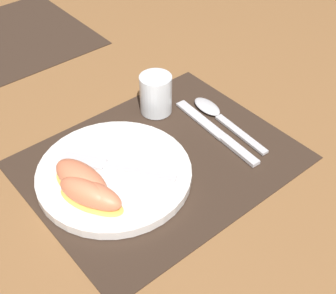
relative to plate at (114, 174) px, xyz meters
The scene contains 10 objects.
ground_plane 0.09m from the plate, ahead, with size 3.00×3.00×0.00m, color olive.
placemat 0.09m from the plate, ahead, with size 0.44×0.35×0.00m.
plate is the anchor object (origin of this frame).
juice_glass 0.19m from the plate, 30.33° to the left, with size 0.06×0.06×0.08m.
knife 0.21m from the plate, ahead, with size 0.03×0.22×0.01m.
spoon 0.24m from the plate, ahead, with size 0.04×0.19×0.01m.
fork 0.02m from the plate, 94.48° to the left, with size 0.13×0.17×0.00m.
citrus_wedge_0 0.06m from the plate, behind, with size 0.07×0.12×0.04m.
citrus_wedge_1 0.08m from the plate, 157.14° to the right, with size 0.07×0.10×0.04m.
citrus_wedge_2 0.08m from the plate, 150.72° to the right, with size 0.08×0.12×0.04m.
Camera 1 is at (-0.36, -0.46, 0.56)m, focal length 50.00 mm.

